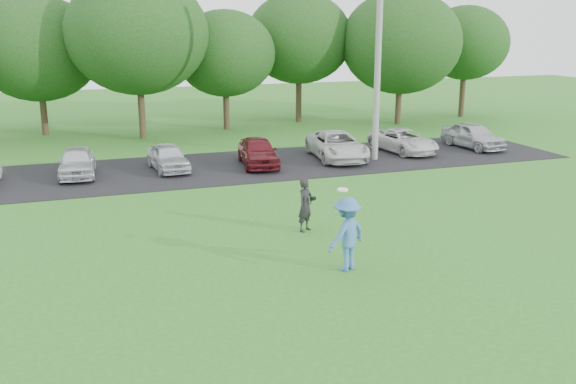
{
  "coord_description": "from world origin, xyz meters",
  "views": [
    {
      "loc": [
        -5.9,
        -13.4,
        6.02
      ],
      "look_at": [
        0.0,
        3.5,
        1.3
      ],
      "focal_mm": 40.0,
      "sensor_mm": 36.0,
      "label": 1
    }
  ],
  "objects": [
    {
      "name": "parking_lot",
      "position": [
        0.0,
        13.0,
        0.01
      ],
      "size": [
        32.0,
        6.5,
        0.03
      ],
      "primitive_type": "cube",
      "color": "black",
      "rests_on": "ground"
    },
    {
      "name": "tree_row",
      "position": [
        1.51,
        22.76,
        4.91
      ],
      "size": [
        42.39,
        9.85,
        8.64
      ],
      "color": "#38281C",
      "rests_on": "ground"
    },
    {
      "name": "parked_cars",
      "position": [
        1.58,
        13.03,
        0.61
      ],
      "size": [
        27.8,
        4.77,
        1.25
      ],
      "color": "black",
      "rests_on": "parking_lot"
    },
    {
      "name": "frisbee_player",
      "position": [
        0.48,
        0.44,
        0.94
      ],
      "size": [
        1.4,
        1.15,
        2.1
      ],
      "color": "#3C6EAB",
      "rests_on": "ground"
    },
    {
      "name": "camera_bystander",
      "position": [
        0.62,
        3.69,
        0.8
      ],
      "size": [
        0.7,
        0.65,
        1.6
      ],
      "color": "black",
      "rests_on": "ground"
    },
    {
      "name": "utility_pole",
      "position": [
        7.25,
        12.31,
        4.94
      ],
      "size": [
        0.28,
        0.28,
        9.89
      ],
      "primitive_type": "cylinder",
      "color": "gray",
      "rests_on": "ground"
    },
    {
      "name": "ground",
      "position": [
        0.0,
        0.0,
        0.0
      ],
      "size": [
        100.0,
        100.0,
        0.0
      ],
      "primitive_type": "plane",
      "color": "#2C7321",
      "rests_on": "ground"
    }
  ]
}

